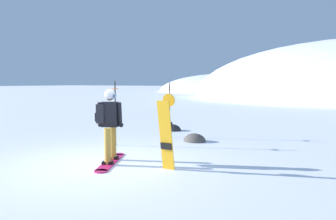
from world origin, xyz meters
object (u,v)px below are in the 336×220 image
piste_marker_far (169,106)px  rock_dark (172,130)px  snowboarder_main (109,124)px  piste_marker_near (115,108)px  rock_mid (194,141)px  spare_snowboard (166,132)px

piste_marker_far → rock_dark: bearing=113.6°
snowboarder_main → piste_marker_far: bearing=94.7°
rock_dark → snowboarder_main: bearing=-79.6°
snowboarder_main → piste_marker_far: piste_marker_far is taller
piste_marker_near → rock_mid: (1.83, 1.68, -1.11)m
piste_marker_near → rock_mid: piste_marker_near is taller
spare_snowboard → piste_marker_near: (-2.60, 1.66, 0.28)m
snowboarder_main → piste_marker_near: size_ratio=0.88×
piste_marker_near → snowboarder_main: bearing=-57.0°
spare_snowboard → piste_marker_far: bearing=116.6°
snowboarder_main → piste_marker_near: piste_marker_near is taller
spare_snowboard → piste_marker_far: size_ratio=0.86×
snowboarder_main → spare_snowboard: bearing=1.2°
piste_marker_far → rock_dark: 1.92m
snowboarder_main → rock_mid: 3.56m
rock_dark → piste_marker_near: bearing=-92.8°
spare_snowboard → rock_dark: 5.65m
snowboarder_main → rock_dark: snowboarder_main is taller
piste_marker_far → rock_mid: (1.03, -0.26, -1.08)m
snowboarder_main → rock_mid: size_ratio=2.35×
snowboarder_main → spare_snowboard: (1.50, 0.03, -0.09)m
spare_snowboard → rock_dark: spare_snowboard is taller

